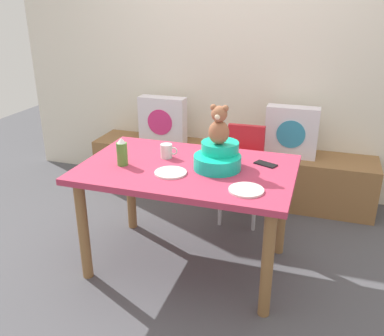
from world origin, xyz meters
name	(u,v)px	position (x,y,z in m)	size (l,w,h in m)	color
ground_plane	(188,263)	(0.00, 0.00, 0.00)	(8.00, 8.00, 0.00)	#4C4C51
back_wall	(239,51)	(0.00, 1.46, 1.30)	(4.40, 0.10, 2.60)	silver
window_bench	(228,172)	(0.00, 1.19, 0.23)	(2.60, 0.44, 0.46)	olive
pillow_floral_left	(163,120)	(-0.64, 1.17, 0.68)	(0.44, 0.15, 0.44)	silver
pillow_floral_right	(292,132)	(0.55, 1.17, 0.68)	(0.44, 0.15, 0.44)	silver
dining_table	(187,181)	(0.00, 0.00, 0.64)	(1.37, 0.88, 0.74)	#B73351
highchair	(243,162)	(0.22, 0.75, 0.52)	(0.34, 0.45, 0.79)	red
infant_seat_teal	(218,157)	(0.19, 0.04, 0.81)	(0.30, 0.33, 0.16)	#12C39D
teddy_bear	(219,126)	(0.19, 0.04, 1.02)	(0.13, 0.12, 0.25)	#9C6041
ketchup_bottle	(122,152)	(-0.41, -0.10, 0.83)	(0.07, 0.07, 0.18)	#4C8C33
coffee_mug	(167,151)	(-0.18, 0.11, 0.79)	(0.12, 0.08, 0.09)	silver
dinner_plate_near	(246,190)	(0.43, -0.25, 0.75)	(0.20, 0.20, 0.01)	white
dinner_plate_far	(171,173)	(-0.06, -0.14, 0.75)	(0.20, 0.20, 0.01)	white
cell_phone	(266,164)	(0.48, 0.19, 0.74)	(0.07, 0.14, 0.01)	black
table_fork	(214,154)	(0.10, 0.28, 0.74)	(0.02, 0.17, 0.01)	silver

